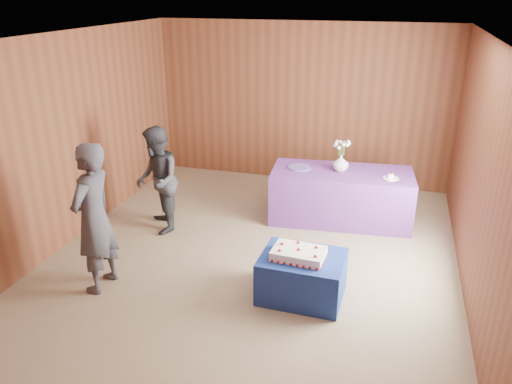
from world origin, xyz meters
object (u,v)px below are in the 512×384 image
at_px(guest_right, 157,180).
at_px(serving_table, 341,196).
at_px(cake_table, 302,277).
at_px(guest_left, 94,219).
at_px(sheet_cake, 299,254).
at_px(vase, 341,163).

bearing_deg(guest_right, serving_table, 82.52).
xyz_separation_m(cake_table, guest_left, (-2.24, -0.44, 0.61)).
bearing_deg(sheet_cake, cake_table, 45.01).
relative_size(serving_table, guest_right, 1.34).
relative_size(vase, guest_right, 0.16).
xyz_separation_m(cake_table, vase, (0.12, 2.14, 0.62)).
height_order(serving_table, vase, vase).
bearing_deg(serving_table, cake_table, -99.46).
relative_size(cake_table, sheet_cake, 1.49).
bearing_deg(cake_table, guest_right, 156.00).
bearing_deg(guest_right, cake_table, 33.46).
bearing_deg(cake_table, serving_table, 87.43).
bearing_deg(vase, guest_left, -132.44).
relative_size(cake_table, serving_table, 0.45).
bearing_deg(serving_table, vase, 135.59).
distance_m(guest_left, guest_right, 1.51).
bearing_deg(serving_table, sheet_cake, -100.45).
distance_m(serving_table, vase, 0.50).
relative_size(serving_table, guest_left, 1.16).
xyz_separation_m(serving_table, sheet_cake, (-0.19, -2.15, 0.18)).
bearing_deg(guest_left, guest_right, -178.52).
distance_m(sheet_cake, vase, 2.21).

